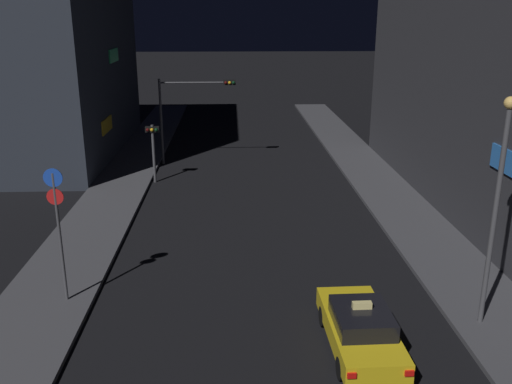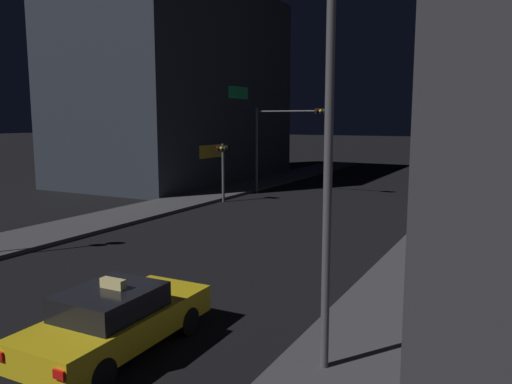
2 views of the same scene
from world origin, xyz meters
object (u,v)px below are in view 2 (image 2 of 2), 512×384
object	(u,v)px
street_lamp_near_block	(328,147)
taxi	(116,319)
traffic_light_overhead	(282,132)
traffic_light_left_kerb	(223,160)

from	to	relation	value
street_lamp_near_block	taxi	bearing A→B (deg)	-164.50
traffic_light_overhead	traffic_light_left_kerb	bearing A→B (deg)	-113.84
traffic_light_overhead	street_lamp_near_block	size ratio (longest dim) A/B	0.79
taxi	street_lamp_near_block	world-z (taller)	street_lamp_near_block
taxi	traffic_light_left_kerb	distance (m)	19.58
taxi	traffic_light_overhead	world-z (taller)	traffic_light_overhead
taxi	traffic_light_left_kerb	world-z (taller)	traffic_light_left_kerb
traffic_light_left_kerb	street_lamp_near_block	world-z (taller)	street_lamp_near_block
taxi	traffic_light_overhead	size ratio (longest dim) A/B	0.80
traffic_light_left_kerb	street_lamp_near_block	size ratio (longest dim) A/B	0.48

